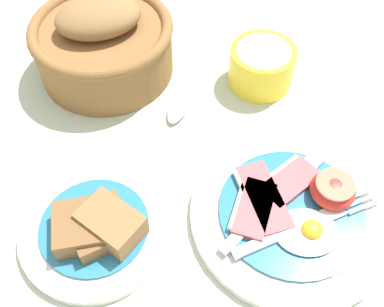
{
  "coord_description": "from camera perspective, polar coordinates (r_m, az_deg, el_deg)",
  "views": [
    {
      "loc": [
        0.0,
        -0.23,
        0.46
      ],
      "look_at": [
        0.0,
        0.1,
        0.02
      ],
      "focal_mm": 42.0,
      "sensor_mm": 36.0,
      "label": 1
    }
  ],
  "objects": [
    {
      "name": "breakfast_plate",
      "position": [
        0.53,
        12.41,
        -7.16
      ],
      "size": [
        0.23,
        0.23,
        0.04
      ],
      "color": "silver",
      "rests_on": "ground_plane"
    },
    {
      "name": "bread_plate",
      "position": [
        0.52,
        -12.29,
        -9.09
      ],
      "size": [
        0.17,
        0.17,
        0.05
      ],
      "color": "silver",
      "rests_on": "ground_plane"
    },
    {
      "name": "teaspoon_by_saucer",
      "position": [
        0.61,
        -2.63,
        4.28
      ],
      "size": [
        0.08,
        0.19,
        0.01
      ],
      "rotation": [
        0.0,
        0.0,
        1.26
      ],
      "color": "silver",
      "rests_on": "ground_plane"
    },
    {
      "name": "bread_basket",
      "position": [
        0.66,
        -11.35,
        13.61
      ],
      "size": [
        0.2,
        0.2,
        0.11
      ],
      "color": "brown",
      "rests_on": "ground_plane"
    },
    {
      "name": "ground_plane",
      "position": [
        0.52,
        -0.28,
        -9.93
      ],
      "size": [
        3.0,
        3.0,
        0.0
      ],
      "primitive_type": "plane",
      "color": "#B7CCB7"
    },
    {
      "name": "sugar_cup",
      "position": [
        0.65,
        8.65,
        11.0
      ],
      "size": [
        0.09,
        0.09,
        0.06
      ],
      "color": "yellow",
      "rests_on": "ground_plane"
    }
  ]
}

